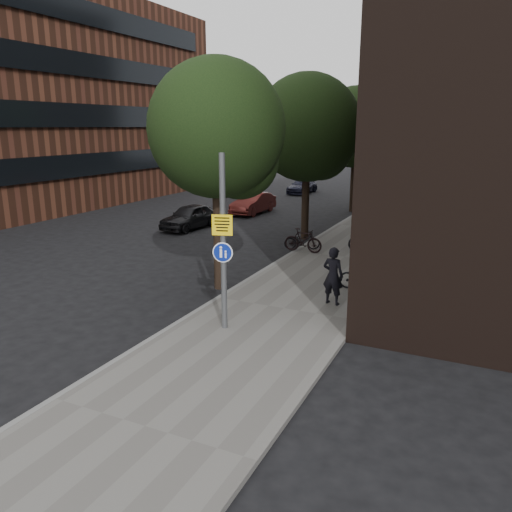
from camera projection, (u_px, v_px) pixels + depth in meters
The scene contains 15 objects.
ground at pixel (222, 355), 12.08m from camera, with size 120.00×120.00×0.00m, color black.
sidewalk at pixel (344, 258), 20.71m from camera, with size 4.50×60.00×0.12m, color #64625D.
curb_edge at pixel (294, 252), 21.64m from camera, with size 0.15×60.00×0.13m, color slate.
street_tree_near at pixel (221, 135), 15.89m from camera, with size 4.40×4.40×7.50m.
street_tree_mid at pixel (310, 132), 23.32m from camera, with size 5.00×5.00×7.80m.
street_tree_far at pixel (357, 130), 31.20m from camera, with size 5.00×5.00×7.80m.
signpost at pixel (223, 243), 12.86m from camera, with size 0.52×0.18×4.63m.
pedestrian at pixel (333, 276), 15.01m from camera, with size 0.65×0.43×1.78m, color black.
parked_bike_facade_near at pixel (365, 277), 16.44m from camera, with size 0.59×1.69×0.89m, color black.
parked_bike_facade_far at pixel (369, 240), 21.31m from camera, with size 0.50×1.78×1.07m, color black.
parked_bike_curb_near at pixel (302, 240), 21.83m from camera, with size 0.54×1.56×0.82m, color black.
parked_bike_curb_far at pixel (303, 240), 21.36m from camera, with size 0.48×1.70×1.02m, color black.
parked_car_near at pixel (190, 217), 26.83m from camera, with size 1.54×3.84×1.31m, color black.
parked_car_mid at pixel (253, 203), 31.45m from camera, with size 1.38×3.97×1.31m, color maroon.
parked_car_far at pixel (302, 186), 40.95m from camera, with size 1.59×3.92×1.14m, color black.
Camera 1 is at (5.47, -9.67, 5.39)m, focal length 35.00 mm.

